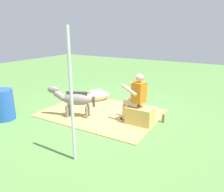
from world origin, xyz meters
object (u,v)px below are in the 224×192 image
object	(u,v)px
water_barrel	(3,105)
tent_pole_left	(71,98)
pony_standing	(74,99)
person_seated	(135,96)
soda_bottle	(163,118)
hay_bale	(140,116)
pony_lying	(95,96)

from	to	relation	value
water_barrel	tent_pole_left	distance (m)	3.10
tent_pole_left	pony_standing	bearing A→B (deg)	-50.54
person_seated	soda_bottle	size ratio (longest dim) A/B	5.05
hay_bale	pony_standing	world-z (taller)	pony_standing
pony_lying	water_barrel	bearing A→B (deg)	62.85
person_seated	tent_pole_left	bearing A→B (deg)	82.52
hay_bale	soda_bottle	bearing A→B (deg)	-140.15
person_seated	soda_bottle	distance (m)	0.99
hay_bale	water_barrel	xyz separation A→B (m)	(3.39, 1.57, 0.19)
water_barrel	hay_bale	bearing A→B (deg)	-155.16
person_seated	pony_standing	xyz separation A→B (m)	(1.64, 0.50, -0.22)
pony_standing	tent_pole_left	distance (m)	2.25
person_seated	hay_bale	bearing A→B (deg)	169.67
soda_bottle	water_barrel	xyz separation A→B (m)	(3.90, 1.99, 0.30)
tent_pole_left	pony_lying	bearing A→B (deg)	-61.96
hay_bale	pony_standing	xyz separation A→B (m)	(1.80, 0.47, 0.29)
hay_bale	soda_bottle	size ratio (longest dim) A/B	2.55
hay_bale	person_seated	distance (m)	0.54
hay_bale	tent_pole_left	world-z (taller)	tent_pole_left
person_seated	pony_standing	bearing A→B (deg)	16.92
hay_bale	person_seated	bearing A→B (deg)	-10.33
pony_standing	soda_bottle	size ratio (longest dim) A/B	4.75
soda_bottle	tent_pole_left	world-z (taller)	tent_pole_left
soda_bottle	hay_bale	bearing A→B (deg)	39.85
person_seated	pony_standing	world-z (taller)	person_seated
person_seated	water_barrel	bearing A→B (deg)	26.33
pony_lying	soda_bottle	xyz separation A→B (m)	(-2.59, 0.55, -0.06)
pony_lying	tent_pole_left	size ratio (longest dim) A/B	0.51
pony_lying	person_seated	bearing A→B (deg)	154.04
person_seated	pony_standing	distance (m)	1.73
pony_standing	pony_lying	distance (m)	1.51
pony_standing	tent_pole_left	size ratio (longest dim) A/B	0.52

